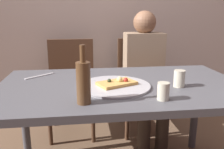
# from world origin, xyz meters

# --- Properties ---
(dining_table) EXTENTS (1.52, 0.89, 0.72)m
(dining_table) POSITION_xyz_m (0.00, 0.00, 0.65)
(dining_table) COLOR #4C4C51
(dining_table) RESTS_ON ground_plane
(pizza_tray) EXTENTS (0.43, 0.43, 0.01)m
(pizza_tray) POSITION_xyz_m (-0.06, -0.06, 0.73)
(pizza_tray) COLOR #ADADB2
(pizza_tray) RESTS_ON dining_table
(pizza_slice_last) EXTENTS (0.25, 0.21, 0.05)m
(pizza_slice_last) POSITION_xyz_m (-0.04, -0.05, 0.75)
(pizza_slice_last) COLOR tan
(pizza_slice_last) RESTS_ON pizza_tray
(wine_bottle) EXTENTS (0.07, 0.07, 0.29)m
(wine_bottle) POSITION_xyz_m (-0.24, -0.30, 0.83)
(wine_bottle) COLOR brown
(wine_bottle) RESTS_ON dining_table
(tumbler_near) EXTENTS (0.07, 0.07, 0.10)m
(tumbler_near) POSITION_xyz_m (0.33, -0.10, 0.77)
(tumbler_near) COLOR beige
(tumbler_near) RESTS_ON dining_table
(wine_glass) EXTENTS (0.06, 0.06, 0.09)m
(wine_glass) POSITION_xyz_m (0.16, -0.30, 0.77)
(wine_glass) COLOR beige
(wine_glass) RESTS_ON dining_table
(table_knife) EXTENTS (0.18, 0.16, 0.01)m
(table_knife) POSITION_xyz_m (-0.54, 0.24, 0.73)
(table_knife) COLOR #B7B7BC
(table_knife) RESTS_ON dining_table
(chair_left) EXTENTS (0.44, 0.44, 0.90)m
(chair_left) POSITION_xyz_m (-0.35, 0.84, 0.51)
(chair_left) COLOR #472D1E
(chair_left) RESTS_ON ground_plane
(chair_right) EXTENTS (0.44, 0.44, 0.90)m
(chair_right) POSITION_xyz_m (0.34, 0.84, 0.51)
(chair_right) COLOR #472D1E
(chair_right) RESTS_ON ground_plane
(guest_in_sweater) EXTENTS (0.36, 0.56, 1.17)m
(guest_in_sweater) POSITION_xyz_m (0.34, 0.69, 0.64)
(guest_in_sweater) COLOR #937A60
(guest_in_sweater) RESTS_ON ground_plane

